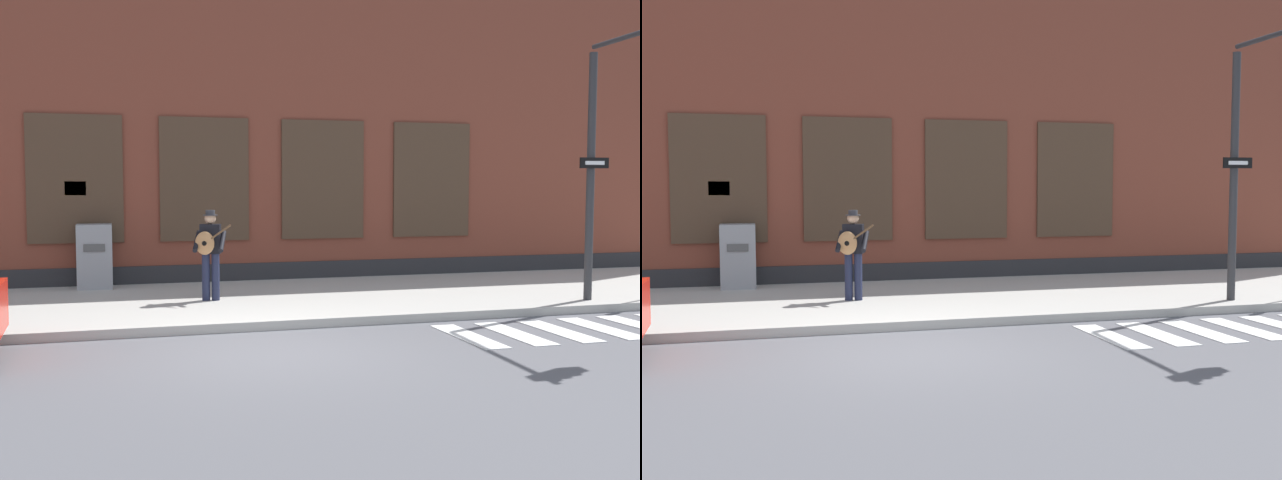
# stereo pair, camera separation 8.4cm
# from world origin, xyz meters

# --- Properties ---
(ground_plane) EXTENTS (160.00, 160.00, 0.00)m
(ground_plane) POSITION_xyz_m (0.00, 0.00, 0.00)
(ground_plane) COLOR #56565B
(sidewalk) EXTENTS (28.00, 5.33, 0.15)m
(sidewalk) POSITION_xyz_m (0.00, 4.24, 0.08)
(sidewalk) COLOR #ADAAA3
(sidewalk) RESTS_ON ground
(building_backdrop) EXTENTS (28.00, 4.06, 7.91)m
(building_backdrop) POSITION_xyz_m (-0.00, 8.90, 3.95)
(building_backdrop) COLOR brown
(building_backdrop) RESTS_ON ground
(crosswalk) EXTENTS (5.20, 1.90, 0.01)m
(crosswalk) POSITION_xyz_m (5.58, 0.28, 0.01)
(crosswalk) COLOR silver
(crosswalk) RESTS_ON ground
(busker) EXTENTS (0.72, 0.65, 1.72)m
(busker) POSITION_xyz_m (-0.28, 4.05, 1.13)
(busker) COLOR #1E233D
(busker) RESTS_ON sidewalk
(traffic_light) EXTENTS (0.60, 3.21, 4.85)m
(traffic_light) POSITION_xyz_m (6.62, 0.93, 3.54)
(traffic_light) COLOR #2D2D30
(traffic_light) RESTS_ON sidewalk
(utility_box) EXTENTS (0.72, 0.69, 1.36)m
(utility_box) POSITION_xyz_m (-2.40, 6.46, 0.84)
(utility_box) COLOR gray
(utility_box) RESTS_ON sidewalk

